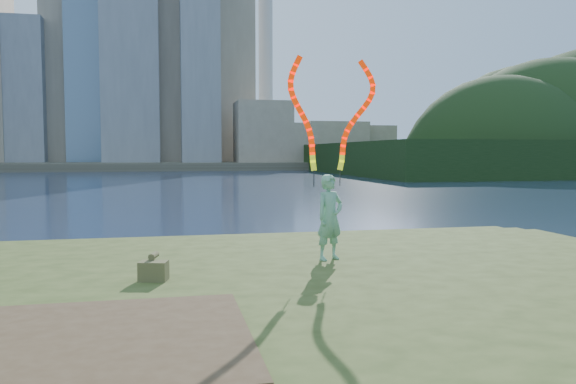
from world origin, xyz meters
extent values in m
plane|color=#1A2741|center=(0.00, 0.00, 0.00)|extent=(320.00, 320.00, 0.00)
cube|color=#354418|center=(0.00, -2.50, 0.15)|extent=(20.00, 18.00, 0.30)
cube|color=#354418|center=(0.00, -2.20, 0.40)|extent=(17.00, 15.00, 0.30)
cube|color=#354418|center=(0.00, -2.00, 0.65)|extent=(14.00, 12.00, 0.30)
cube|color=#47331E|center=(-2.20, -3.20, 0.81)|extent=(3.20, 3.00, 0.02)
cube|color=#474234|center=(0.00, 95.00, 0.60)|extent=(320.00, 40.00, 1.20)
cylinder|color=silver|center=(18.00, 102.00, 30.20)|extent=(2.80, 2.80, 58.00)
cube|color=black|center=(55.00, 60.00, 2.00)|extent=(70.00, 42.00, 4.00)
imported|color=#13723D|center=(1.40, 0.47, 1.57)|extent=(0.66, 0.56, 1.54)
cylinder|color=black|center=(1.10, 0.45, 2.27)|extent=(0.02, 0.02, 0.30)
cylinder|color=black|center=(1.66, 0.70, 2.27)|extent=(0.02, 0.02, 0.30)
cube|color=#4D4825|center=(-1.66, -0.58, 0.95)|extent=(0.47, 0.37, 0.29)
cylinder|color=#4D4825|center=(-1.66, -0.38, 1.14)|extent=(0.16, 0.29, 0.10)
camera|label=1|loc=(-1.44, -9.15, 2.72)|focal=35.00mm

